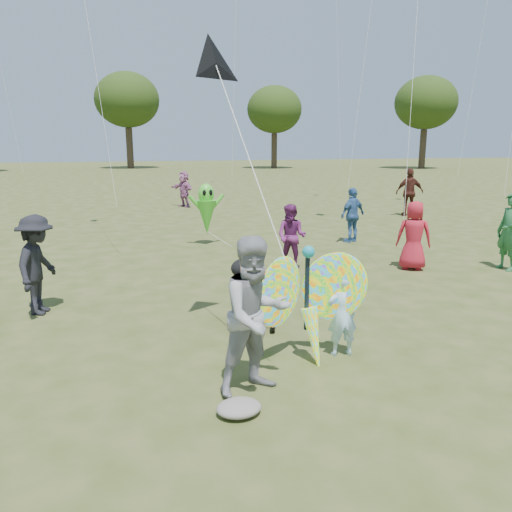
{
  "coord_description": "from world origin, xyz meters",
  "views": [
    {
      "loc": [
        -2.57,
        -5.71,
        2.81
      ],
      "look_at": [
        -0.2,
        1.5,
        1.1
      ],
      "focal_mm": 35.0,
      "sensor_mm": 36.0,
      "label": 1
    }
  ],
  "objects_px": {
    "crowd_e": "(291,237)",
    "crowd_f": "(510,232)",
    "crowd_h": "(410,192)",
    "crowd_a": "(414,235)",
    "crowd_c": "(352,215)",
    "child_girl": "(342,315)",
    "crowd_j": "(184,189)",
    "butterfly_kite": "(310,304)",
    "alien_kite": "(207,211)",
    "adult_man": "(256,316)",
    "jogging_stroller": "(251,288)",
    "crowd_b": "(37,265)"
  },
  "relations": [
    {
      "from": "jogging_stroller",
      "to": "crowd_f",
      "type": "bearing_deg",
      "value": 36.91
    },
    {
      "from": "alien_kite",
      "to": "child_girl",
      "type": "bearing_deg",
      "value": -89.62
    },
    {
      "from": "crowd_e",
      "to": "crowd_h",
      "type": "distance_m",
      "value": 10.04
    },
    {
      "from": "child_girl",
      "to": "crowd_a",
      "type": "height_order",
      "value": "crowd_a"
    },
    {
      "from": "crowd_j",
      "to": "alien_kite",
      "type": "relative_size",
      "value": 0.93
    },
    {
      "from": "crowd_e",
      "to": "crowd_f",
      "type": "distance_m",
      "value": 4.9
    },
    {
      "from": "crowd_b",
      "to": "jogging_stroller",
      "type": "xyz_separation_m",
      "value": [
        3.2,
        -1.65,
        -0.23
      ]
    },
    {
      "from": "butterfly_kite",
      "to": "crowd_e",
      "type": "bearing_deg",
      "value": 70.46
    },
    {
      "from": "adult_man",
      "to": "crowd_f",
      "type": "xyz_separation_m",
      "value": [
        7.21,
        3.64,
        -0.04
      ]
    },
    {
      "from": "alien_kite",
      "to": "crowd_b",
      "type": "bearing_deg",
      "value": -129.36
    },
    {
      "from": "adult_man",
      "to": "crowd_b",
      "type": "height_order",
      "value": "adult_man"
    },
    {
      "from": "crowd_h",
      "to": "jogging_stroller",
      "type": "relative_size",
      "value": 1.64
    },
    {
      "from": "crowd_b",
      "to": "jogging_stroller",
      "type": "distance_m",
      "value": 3.61
    },
    {
      "from": "adult_man",
      "to": "crowd_c",
      "type": "distance_m",
      "value": 9.44
    },
    {
      "from": "child_girl",
      "to": "crowd_c",
      "type": "xyz_separation_m",
      "value": [
        4.07,
        7.1,
        0.22
      ]
    },
    {
      "from": "crowd_e",
      "to": "crowd_f",
      "type": "bearing_deg",
      "value": 22.86
    },
    {
      "from": "child_girl",
      "to": "crowd_h",
      "type": "xyz_separation_m",
      "value": [
        8.87,
        11.22,
        0.37
      ]
    },
    {
      "from": "adult_man",
      "to": "butterfly_kite",
      "type": "distance_m",
      "value": 1.07
    },
    {
      "from": "child_girl",
      "to": "crowd_a",
      "type": "relative_size",
      "value": 0.73
    },
    {
      "from": "crowd_a",
      "to": "crowd_e",
      "type": "xyz_separation_m",
      "value": [
        -2.58,
        0.98,
        -0.05
      ]
    },
    {
      "from": "crowd_h",
      "to": "crowd_c",
      "type": "bearing_deg",
      "value": 55.14
    },
    {
      "from": "crowd_c",
      "to": "crowd_e",
      "type": "height_order",
      "value": "crowd_c"
    },
    {
      "from": "crowd_j",
      "to": "alien_kite",
      "type": "bearing_deg",
      "value": -30.03
    },
    {
      "from": "crowd_e",
      "to": "crowd_h",
      "type": "height_order",
      "value": "crowd_h"
    },
    {
      "from": "crowd_a",
      "to": "crowd_c",
      "type": "relative_size",
      "value": 0.99
    },
    {
      "from": "child_girl",
      "to": "crowd_b",
      "type": "xyz_separation_m",
      "value": [
        -4.02,
        3.14,
        0.27
      ]
    },
    {
      "from": "child_girl",
      "to": "adult_man",
      "type": "relative_size",
      "value": 0.63
    },
    {
      "from": "crowd_j",
      "to": "alien_kite",
      "type": "distance_m",
      "value": 8.99
    },
    {
      "from": "crowd_a",
      "to": "crowd_c",
      "type": "height_order",
      "value": "crowd_c"
    },
    {
      "from": "adult_man",
      "to": "crowd_h",
      "type": "distance_m",
      "value": 15.65
    },
    {
      "from": "adult_man",
      "to": "crowd_a",
      "type": "distance_m",
      "value": 6.77
    },
    {
      "from": "adult_man",
      "to": "crowd_b",
      "type": "relative_size",
      "value": 1.09
    },
    {
      "from": "crowd_f",
      "to": "crowd_h",
      "type": "xyz_separation_m",
      "value": [
        3.07,
        8.16,
        0.06
      ]
    },
    {
      "from": "adult_man",
      "to": "crowd_j",
      "type": "xyz_separation_m",
      "value": [
        2.32,
        17.49,
        -0.11
      ]
    },
    {
      "from": "adult_man",
      "to": "crowd_f",
      "type": "relative_size",
      "value": 1.04
    },
    {
      "from": "crowd_j",
      "to": "jogging_stroller",
      "type": "bearing_deg",
      "value": -30.29
    },
    {
      "from": "crowd_a",
      "to": "crowd_j",
      "type": "height_order",
      "value": "crowd_j"
    },
    {
      "from": "crowd_b",
      "to": "crowd_f",
      "type": "distance_m",
      "value": 9.82
    },
    {
      "from": "jogging_stroller",
      "to": "butterfly_kite",
      "type": "height_order",
      "value": "butterfly_kite"
    },
    {
      "from": "crowd_e",
      "to": "crowd_f",
      "type": "height_order",
      "value": "crowd_f"
    },
    {
      "from": "crowd_a",
      "to": "butterfly_kite",
      "type": "distance_m",
      "value": 5.73
    },
    {
      "from": "crowd_a",
      "to": "alien_kite",
      "type": "xyz_separation_m",
      "value": [
        -3.84,
        4.21,
        0.18
      ]
    },
    {
      "from": "crowd_a",
      "to": "jogging_stroller",
      "type": "xyz_separation_m",
      "value": [
        -4.6,
        -2.28,
        -0.17
      ]
    },
    {
      "from": "crowd_j",
      "to": "butterfly_kite",
      "type": "distance_m",
      "value": 17.01
    },
    {
      "from": "adult_man",
      "to": "jogging_stroller",
      "type": "bearing_deg",
      "value": 60.31
    },
    {
      "from": "crowd_b",
      "to": "alien_kite",
      "type": "xyz_separation_m",
      "value": [
        3.97,
        4.84,
        0.13
      ]
    },
    {
      "from": "crowd_c",
      "to": "crowd_j",
      "type": "height_order",
      "value": "crowd_j"
    },
    {
      "from": "crowd_h",
      "to": "crowd_j",
      "type": "xyz_separation_m",
      "value": [
        -7.97,
        5.69,
        -0.13
      ]
    },
    {
      "from": "adult_man",
      "to": "crowd_j",
      "type": "bearing_deg",
      "value": 68.76
    },
    {
      "from": "crowd_f",
      "to": "alien_kite",
      "type": "height_order",
      "value": "crowd_f"
    }
  ]
}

